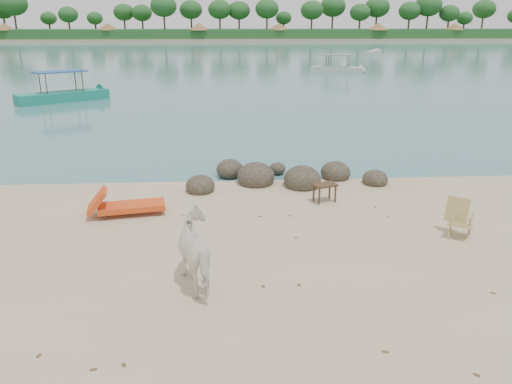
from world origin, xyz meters
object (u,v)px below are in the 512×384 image
lounge_chair (131,204)px  boulders (280,178)px  deck_chair (461,221)px  side_table (324,194)px  cow (201,253)px  boat_near (61,76)px

lounge_chair → boulders: bearing=20.7°
deck_chair → side_table: bearing=172.0°
cow → lounge_chair: 4.33m
side_table → deck_chair: bearing=-63.8°
lounge_chair → deck_chair: size_ratio=2.43×
deck_chair → boat_near: 27.69m
boulders → lounge_chair: bearing=-149.0°
deck_chair → boat_near: bearing=160.8°
cow → boulders: bearing=-130.3°
boat_near → boulders: bearing=-92.8°
lounge_chair → cow: bearing=-73.1°
cow → deck_chair: 6.22m
side_table → lounge_chair: 5.24m
boulders → boat_near: 21.92m
cow → lounge_chair: (-1.97, 3.83, -0.38)m
boulders → lounge_chair: boulders is taller
boulders → lounge_chair: size_ratio=2.94×
cow → deck_chair: (5.92, 1.88, -0.27)m
cow → side_table: cow is taller
cow → boat_near: bearing=-89.3°
side_table → lounge_chair: bearing=167.1°
cow → deck_chair: size_ratio=1.91×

